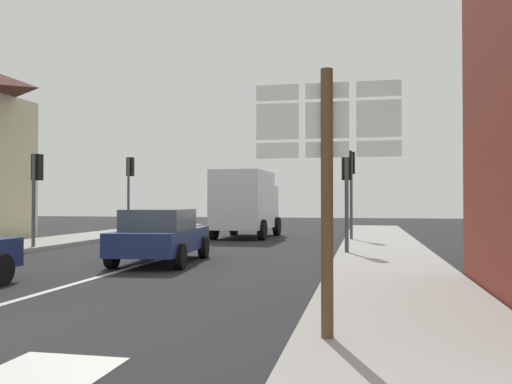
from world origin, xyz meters
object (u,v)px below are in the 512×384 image
(sedan_far, at_px, (161,235))
(traffic_light_near_right, at_px, (347,178))
(delivery_truck, at_px, (246,202))
(traffic_light_far_left, at_px, (130,178))
(traffic_light_far_right, at_px, (351,175))
(route_sign_post, at_px, (327,173))
(traffic_light_near_left, at_px, (36,179))

(sedan_far, height_order, traffic_light_near_right, traffic_light_near_right)
(sedan_far, height_order, delivery_truck, delivery_truck)
(traffic_light_far_left, height_order, traffic_light_near_right, traffic_light_far_left)
(sedan_far, relative_size, traffic_light_far_right, 1.16)
(route_sign_post, height_order, traffic_light_near_right, traffic_light_near_right)
(traffic_light_near_right, bearing_deg, traffic_light_near_left, -179.55)
(route_sign_post, bearing_deg, sedan_far, 123.09)
(traffic_light_far_left, relative_size, traffic_light_near_right, 1.17)
(traffic_light_near_left, height_order, traffic_light_near_right, traffic_light_near_left)
(delivery_truck, distance_m, traffic_light_near_left, 9.65)
(route_sign_post, xyz_separation_m, traffic_light_far_right, (-0.11, 16.32, 0.75))
(delivery_truck, height_order, traffic_light_near_right, traffic_light_near_right)
(delivery_truck, bearing_deg, sedan_far, -90.32)
(sedan_far, bearing_deg, traffic_light_far_left, 118.74)
(delivery_truck, xyz_separation_m, traffic_light_far_right, (4.86, -1.88, 1.10))
(route_sign_post, bearing_deg, delivery_truck, 105.29)
(delivery_truck, distance_m, traffic_light_near_right, 9.13)
(sedan_far, relative_size, delivery_truck, 0.85)
(traffic_light_far_right, height_order, traffic_light_near_left, traffic_light_far_right)
(traffic_light_far_right, bearing_deg, traffic_light_near_left, -150.76)
(traffic_light_far_right, bearing_deg, delivery_truck, 158.85)
(delivery_truck, bearing_deg, traffic_light_near_right, -57.68)
(delivery_truck, xyz_separation_m, traffic_light_near_right, (4.86, -7.69, 0.74))
(sedan_far, height_order, route_sign_post, route_sign_post)
(route_sign_post, distance_m, traffic_light_near_left, 14.90)
(traffic_light_near_right, bearing_deg, sedan_far, -150.50)
(traffic_light_far_right, relative_size, traffic_light_near_left, 1.12)
(delivery_truck, bearing_deg, route_sign_post, -74.71)
(route_sign_post, relative_size, traffic_light_near_right, 0.99)
(traffic_light_far_right, xyz_separation_m, traffic_light_near_right, (0.00, -5.81, -0.36))
(traffic_light_far_right, relative_size, traffic_light_near_right, 1.15)
(sedan_far, relative_size, traffic_light_near_right, 1.34)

